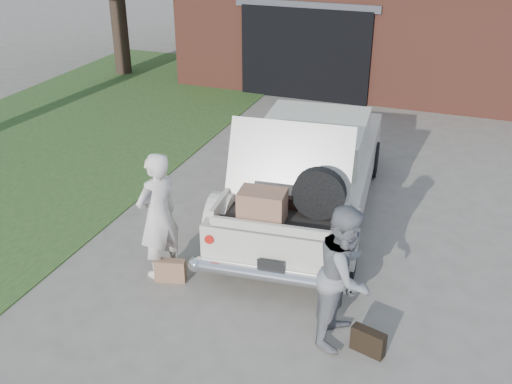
% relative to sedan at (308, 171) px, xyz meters
% --- Properties ---
extents(ground, '(90.00, 90.00, 0.00)m').
position_rel_sedan_xyz_m(ground, '(-0.24, -2.27, -0.73)').
color(ground, gray).
rests_on(ground, ground).
extents(grass_strip, '(6.00, 16.00, 0.02)m').
position_rel_sedan_xyz_m(grass_strip, '(-5.74, 0.73, -0.72)').
color(grass_strip, '#2D4C1E').
rests_on(grass_strip, ground).
extents(house, '(12.80, 7.80, 3.30)m').
position_rel_sedan_xyz_m(house, '(0.74, 9.21, 0.94)').
color(house, brown).
rests_on(house, ground).
extents(sedan, '(2.36, 5.13, 1.98)m').
position_rel_sedan_xyz_m(sedan, '(0.00, 0.00, 0.00)').
color(sedan, beige).
rests_on(sedan, ground).
extents(woman_left, '(0.62, 0.74, 1.73)m').
position_rel_sedan_xyz_m(woman_left, '(-1.34, -2.31, 0.14)').
color(woman_left, silver).
rests_on(woman_left, ground).
extents(woman_right, '(0.70, 0.86, 1.67)m').
position_rel_sedan_xyz_m(woman_right, '(1.20, -2.73, 0.10)').
color(woman_right, gray).
rests_on(woman_right, ground).
extents(suitcase_left, '(0.42, 0.23, 0.31)m').
position_rel_sedan_xyz_m(suitcase_left, '(-1.15, -2.45, -0.57)').
color(suitcase_left, '#966A4C').
rests_on(suitcase_left, ground).
extents(suitcase_right, '(0.41, 0.23, 0.30)m').
position_rel_sedan_xyz_m(suitcase_right, '(1.54, -2.91, -0.58)').
color(suitcase_right, black).
rests_on(suitcase_right, ground).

